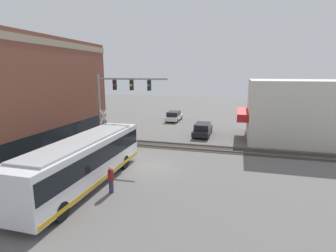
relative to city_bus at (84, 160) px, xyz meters
name	(u,v)px	position (x,y,z in m)	size (l,w,h in m)	color
ground_plane	(149,166)	(4.43, -2.80, -1.72)	(120.00, 120.00, 0.00)	#605E5B
shop_building	(295,111)	(15.95, -14.96, 1.46)	(8.41, 10.59, 6.37)	beige
city_bus	(84,160)	(0.00, 0.00, 0.00)	(11.44, 2.59, 3.11)	silver
traffic_signal_gantry	(118,95)	(8.00, 1.34, 3.42)	(0.42, 6.68, 6.98)	gray
crossing_signal	(104,124)	(8.28, 3.08, 0.58)	(1.41, 1.18, 3.81)	gray
rail_track_near	(169,145)	(10.43, -2.80, -1.69)	(2.60, 60.00, 0.15)	#332D28
parked_car_black	(203,130)	(15.65, -5.40, -1.04)	(4.90, 1.82, 1.44)	black
parked_car_white	(174,116)	(23.74, 0.00, -1.05)	(4.49, 1.82, 1.44)	silver
pedestrian_near_bus	(111,179)	(-0.45, -2.06, -0.88)	(0.34, 0.34, 1.65)	#2D3351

